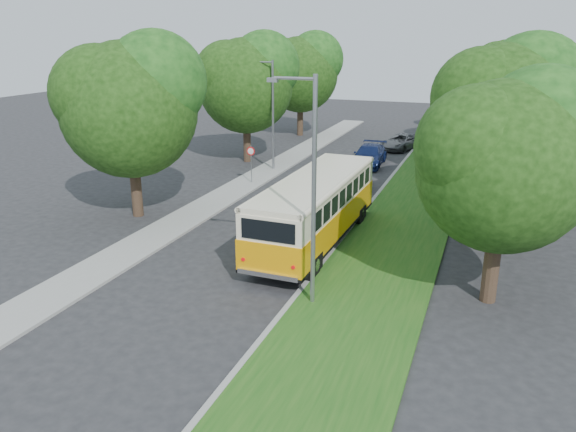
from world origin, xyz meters
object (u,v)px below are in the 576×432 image
(lamppost_far, at_px, (272,111))
(car_white, at_px, (348,175))
(car_blue, at_px, (369,156))
(car_grey, at_px, (401,142))
(lamppost_near, at_px, (311,186))
(car_silver, at_px, (352,182))
(vintage_bus, at_px, (315,211))

(lamppost_far, height_order, car_white, lamppost_far)
(car_white, bearing_deg, car_blue, 85.88)
(car_grey, bearing_deg, car_white, -74.79)
(lamppost_near, distance_m, car_grey, 29.32)
(car_blue, bearing_deg, car_white, -92.69)
(lamppost_near, xyz_separation_m, car_white, (-2.93, 16.49, -3.70))
(lamppost_near, xyz_separation_m, car_grey, (-1.63, 29.03, -3.74))
(car_grey, bearing_deg, car_silver, -71.08)
(vintage_bus, height_order, car_blue, vintage_bus)
(car_blue, bearing_deg, car_silver, -86.95)
(car_white, height_order, car_blue, car_blue)
(vintage_bus, distance_m, car_silver, 9.00)
(car_blue, bearing_deg, lamppost_near, -84.66)
(lamppost_far, distance_m, car_grey, 13.26)
(lamppost_near, xyz_separation_m, lamppost_far, (-8.91, 18.50, -0.25))
(lamppost_near, relative_size, car_blue, 1.58)
(lamppost_near, height_order, car_blue, lamppost_near)
(vintage_bus, xyz_separation_m, car_white, (-1.28, 10.74, -0.93))
(vintage_bus, bearing_deg, lamppost_near, -72.54)
(lamppost_far, xyz_separation_m, car_blue, (6.05, 3.83, -3.38))
(car_white, xyz_separation_m, car_grey, (1.30, 12.54, -0.04))
(car_white, relative_size, car_blue, 0.80)
(car_grey, bearing_deg, vintage_bus, -68.92)
(lamppost_near, bearing_deg, car_grey, 93.22)
(car_silver, xyz_separation_m, car_white, (-0.74, 1.81, -0.02))
(vintage_bus, distance_m, car_blue, 16.65)
(lamppost_far, height_order, vintage_bus, lamppost_far)
(lamppost_far, xyz_separation_m, car_white, (5.97, -2.01, -3.45))
(lamppost_near, distance_m, car_silver, 15.30)
(vintage_bus, distance_m, car_white, 10.86)
(car_silver, bearing_deg, car_grey, 88.36)
(lamppost_near, bearing_deg, car_blue, 97.30)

